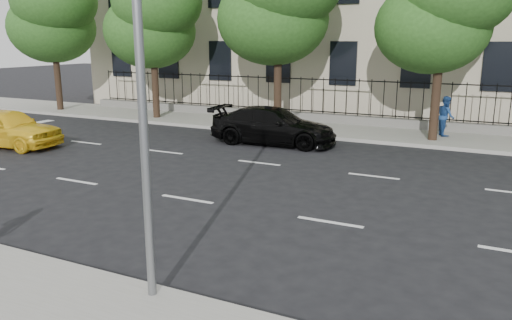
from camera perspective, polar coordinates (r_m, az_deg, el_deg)
The scene contains 9 objects.
ground at distance 11.74m, azimuth -14.65°, elevation -7.78°, with size 120.00×120.00×0.00m, color black.
far_sidewalk at distance 23.74m, azimuth 7.65°, elevation 3.52°, with size 60.00×4.00×0.15m, color gray.
lane_markings at distance 15.44m, azimuth -3.24°, elevation -2.13°, with size 49.60×4.62×0.01m, color silver, non-canonical shape.
iron_fence at distance 25.25m, azimuth 8.92°, elevation 5.40°, with size 30.00×0.50×2.20m.
tree_a at distance 31.76m, azimuth -22.13°, elevation 16.17°, with size 5.71×5.31×9.39m.
tree_b at distance 27.05m, azimuth -11.57°, elevation 16.87°, with size 5.53×5.12×8.97m.
yellow_taxi at distance 22.19m, azimuth -26.60°, elevation 3.32°, with size 1.83×4.55×1.55m, color yellow.
black_sedan at distance 20.45m, azimuth 1.99°, elevation 3.93°, with size 2.11×5.18×1.50m, color black.
pedestrian_far at distance 22.87m, azimuth 20.86°, elevation 4.72°, with size 0.83×0.65×1.71m, color navy.
Camera 1 is at (7.25, -8.22, 4.20)m, focal length 35.00 mm.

